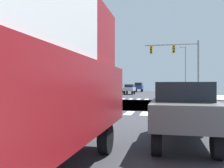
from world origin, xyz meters
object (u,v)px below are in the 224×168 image
at_px(suv_middle_1, 139,86).
at_px(sedan_farside_2, 89,93).
at_px(sedan_queued_4, 130,88).
at_px(traffic_signal_mast, 178,56).
at_px(street_lamp, 184,66).
at_px(box_truck_outer_2, 7,38).
at_px(bank_building, 28,81).
at_px(sedan_trailing_5, 182,107).
at_px(sedan_crossing_3, 118,88).

bearing_deg(suv_middle_1, sedan_farside_2, 90.40).
xyz_separation_m(sedan_queued_4, suv_middle_1, (0.00, 15.87, 0.28)).
height_order(traffic_signal_mast, street_lamp, street_lamp).
bearing_deg(sedan_queued_4, box_truck_outer_2, 95.70).
distance_m(bank_building, sedan_trailing_5, 34.89).
distance_m(sedan_farside_2, sedan_trailing_5, 12.91).
bearing_deg(bank_building, sedan_queued_4, 30.60).
xyz_separation_m(bank_building, sedan_crossing_3, (12.36, 13.03, -1.26)).
distance_m(sedan_queued_4, sedan_trailing_5, 36.52).
relative_size(sedan_farside_2, sedan_trailing_5, 1.00).
bearing_deg(bank_building, sedan_trailing_5, -50.11).
bearing_deg(bank_building, box_truck_outer_2, -58.02).
xyz_separation_m(sedan_farside_2, sedan_crossing_3, (-3.28, 28.75, 0.00)).
xyz_separation_m(sedan_crossing_3, box_truck_outer_2, (7.00, -44.03, 1.45)).
bearing_deg(box_truck_outer_2, sedan_trailing_5, 54.79).
distance_m(sedan_queued_4, box_truck_outer_2, 40.32).
bearing_deg(box_truck_outer_2, sedan_queued_4, 95.70).
xyz_separation_m(bank_building, sedan_farside_2, (15.64, -15.73, -1.26)).
xyz_separation_m(traffic_signal_mast, bank_building, (-23.34, 4.80, -2.87)).
relative_size(street_lamp, box_truck_outer_2, 1.18).
height_order(sedan_farside_2, sedan_queued_4, same).
height_order(street_lamp, sedan_trailing_5, street_lamp).
bearing_deg(bank_building, sedan_crossing_3, 46.50).
height_order(bank_building, sedan_queued_4, bank_building).
distance_m(bank_building, sedan_queued_4, 17.89).
height_order(sedan_crossing_3, suv_middle_1, suv_middle_1).
bearing_deg(sedan_trailing_5, bank_building, 129.89).
relative_size(street_lamp, sedan_farside_2, 1.98).
bearing_deg(bank_building, suv_middle_1, 58.38).
bearing_deg(sedan_crossing_3, street_lamp, 161.16).
bearing_deg(traffic_signal_mast, sedan_farside_2, -125.15).
bearing_deg(sedan_crossing_3, bank_building, 46.50).
height_order(traffic_signal_mast, sedan_queued_4, traffic_signal_mast).
bearing_deg(sedan_farside_2, sedan_trailing_5, -148.65).
distance_m(traffic_signal_mast, street_lamp, 13.59).
relative_size(street_lamp, sedan_queued_4, 1.98).
bearing_deg(sedan_crossing_3, sedan_queued_4, 127.27).
bearing_deg(box_truck_outer_2, suv_middle_1, 94.09).
distance_m(street_lamp, sedan_farside_2, 26.47).
xyz_separation_m(street_lamp, suv_middle_1, (-9.76, 16.28, -3.66)).
xyz_separation_m(suv_middle_1, box_truck_outer_2, (4.00, -55.96, 1.17)).
xyz_separation_m(sedan_trailing_5, suv_middle_1, (-7.00, 51.71, 0.28)).
height_order(sedan_queued_4, box_truck_outer_2, box_truck_outer_2).
distance_m(street_lamp, sedan_crossing_3, 14.05).
bearing_deg(sedan_crossing_3, suv_middle_1, -104.12).
relative_size(sedan_farside_2, sedan_crossing_3, 1.00).
relative_size(sedan_trailing_5, suv_middle_1, 0.93).
height_order(bank_building, sedan_crossing_3, bank_building).
xyz_separation_m(sedan_farside_2, box_truck_outer_2, (3.72, -15.28, 1.45)).
distance_m(street_lamp, box_truck_outer_2, 40.17).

